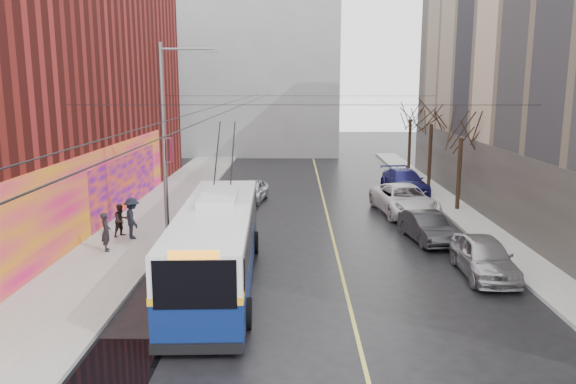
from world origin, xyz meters
name	(u,v)px	position (x,y,z in m)	size (l,w,h in m)	color
ground	(305,331)	(0.00, 0.00, 0.00)	(140.00, 140.00, 0.00)	black
sidewalk_left	(143,226)	(-8.00, 12.00, 0.07)	(4.00, 60.00, 0.15)	gray
sidewalk_right	(479,227)	(9.00, 12.00, 0.07)	(2.00, 60.00, 0.15)	gray
lane_line	(328,219)	(1.50, 14.00, 0.00)	(0.12, 50.00, 0.01)	#BFB74C
building_far	(241,66)	(-6.00, 44.99, 9.02)	(20.50, 12.10, 18.00)	gray
streetlight_pole	(167,136)	(-6.14, 10.00, 4.85)	(2.65, 0.60, 9.00)	slate
catenary_wires	(253,102)	(-2.54, 14.77, 6.25)	(18.00, 60.00, 0.22)	black
tree_near	(462,124)	(9.00, 16.00, 4.98)	(3.20, 3.20, 6.40)	black
tree_mid	(432,113)	(9.00, 23.00, 5.25)	(3.20, 3.20, 6.68)	black
tree_far	(411,110)	(9.00, 30.00, 5.14)	(3.20, 3.20, 6.57)	black
puddle	(117,362)	(-4.97, -1.92, 0.00)	(2.19, 2.69, 0.01)	black
pigeons_flying	(239,68)	(-2.71, 9.10, 7.84)	(1.15, 1.97, 1.84)	slate
trolleybus	(217,243)	(-3.12, 3.94, 1.54)	(3.08, 11.78, 5.54)	#0B1B53
parked_car_a	(484,257)	(6.86, 4.97, 0.76)	(1.79, 4.45, 1.52)	#9F9EA3
parked_car_b	(427,227)	(5.80, 9.74, 0.68)	(1.43, 4.10, 1.35)	#28282A
parked_car_c	(404,200)	(5.80, 15.24, 0.82)	(2.71, 5.89, 1.64)	silver
parked_car_d	(404,182)	(7.00, 21.38, 0.78)	(2.20, 5.41, 1.57)	navy
following_car	(252,191)	(-2.99, 18.58, 0.67)	(1.59, 3.95, 1.35)	#AEAEB3
pedestrian_a	(106,232)	(-8.36, 7.54, 0.99)	(0.61, 0.40, 1.67)	black
pedestrian_b	(121,220)	(-8.44, 9.89, 0.92)	(0.75, 0.58, 1.54)	black
pedestrian_c	(132,218)	(-7.79, 9.51, 1.11)	(1.24, 0.71, 1.91)	black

